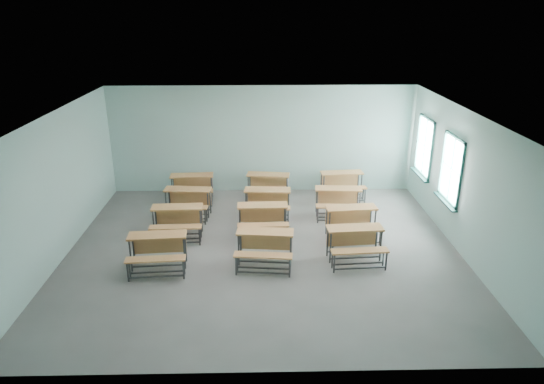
{
  "coord_description": "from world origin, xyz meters",
  "views": [
    {
      "loc": [
        -0.03,
        -10.01,
        5.29
      ],
      "look_at": [
        0.23,
        1.2,
        1.0
      ],
      "focal_mm": 32.0,
      "sensor_mm": 36.0,
      "label": 1
    }
  ],
  "objects_px": {
    "desk_unit_r0c1": "(265,244)",
    "desk_unit_r1c1": "(263,216)",
    "desk_unit_r1c2": "(352,218)",
    "desk_unit_r0c0": "(157,247)",
    "desk_unit_r2c1": "(267,200)",
    "desk_unit_r3c1": "(268,183)",
    "desk_unit_r3c0": "(192,184)",
    "desk_unit_r3c2": "(342,181)",
    "desk_unit_r1c0": "(177,218)",
    "desk_unit_r0c2": "(356,240)",
    "desk_unit_r2c2": "(338,198)",
    "desk_unit_r2c0": "(187,199)"
  },
  "relations": [
    {
      "from": "desk_unit_r0c1",
      "to": "desk_unit_r1c1",
      "type": "relative_size",
      "value": 1.04
    },
    {
      "from": "desk_unit_r1c2",
      "to": "desk_unit_r0c0",
      "type": "bearing_deg",
      "value": -167.52
    },
    {
      "from": "desk_unit_r2c1",
      "to": "desk_unit_r3c1",
      "type": "height_order",
      "value": "same"
    },
    {
      "from": "desk_unit_r3c0",
      "to": "desk_unit_r3c2",
      "type": "xyz_separation_m",
      "value": [
        4.38,
        0.14,
        0.0
      ]
    },
    {
      "from": "desk_unit_r1c0",
      "to": "desk_unit_r3c0",
      "type": "relative_size",
      "value": 0.99
    },
    {
      "from": "desk_unit_r0c2",
      "to": "desk_unit_r2c2",
      "type": "bearing_deg",
      "value": 86.25
    },
    {
      "from": "desk_unit_r1c2",
      "to": "desk_unit_r2c0",
      "type": "relative_size",
      "value": 1.0
    },
    {
      "from": "desk_unit_r0c1",
      "to": "desk_unit_r1c0",
      "type": "xyz_separation_m",
      "value": [
        -2.11,
        1.44,
        0.0
      ]
    },
    {
      "from": "desk_unit_r2c0",
      "to": "desk_unit_r2c1",
      "type": "xyz_separation_m",
      "value": [
        2.13,
        -0.1,
        0.0
      ]
    },
    {
      "from": "desk_unit_r1c0",
      "to": "desk_unit_r3c1",
      "type": "relative_size",
      "value": 0.95
    },
    {
      "from": "desk_unit_r1c1",
      "to": "desk_unit_r2c2",
      "type": "bearing_deg",
      "value": 27.32
    },
    {
      "from": "desk_unit_r0c1",
      "to": "desk_unit_r1c1",
      "type": "xyz_separation_m",
      "value": [
        -0.04,
        1.5,
        0.0
      ]
    },
    {
      "from": "desk_unit_r1c2",
      "to": "desk_unit_r3c1",
      "type": "height_order",
      "value": "same"
    },
    {
      "from": "desk_unit_r0c1",
      "to": "desk_unit_r1c2",
      "type": "xyz_separation_m",
      "value": [
        2.12,
        1.3,
        0.0
      ]
    },
    {
      "from": "desk_unit_r1c0",
      "to": "desk_unit_r3c2",
      "type": "relative_size",
      "value": 0.97
    },
    {
      "from": "desk_unit_r1c2",
      "to": "desk_unit_r3c0",
      "type": "xyz_separation_m",
      "value": [
        -4.19,
        2.51,
        0.0
      ]
    },
    {
      "from": "desk_unit_r1c0",
      "to": "desk_unit_r2c1",
      "type": "bearing_deg",
      "value": 25.19
    },
    {
      "from": "desk_unit_r0c0",
      "to": "desk_unit_r3c2",
      "type": "height_order",
      "value": "same"
    },
    {
      "from": "desk_unit_r3c2",
      "to": "desk_unit_r0c2",
      "type": "bearing_deg",
      "value": -99.82
    },
    {
      "from": "desk_unit_r1c2",
      "to": "desk_unit_r0c1",
      "type": "bearing_deg",
      "value": -153.79
    },
    {
      "from": "desk_unit_r1c2",
      "to": "desk_unit_r2c1",
      "type": "height_order",
      "value": "same"
    },
    {
      "from": "desk_unit_r1c0",
      "to": "desk_unit_r3c0",
      "type": "xyz_separation_m",
      "value": [
        0.05,
        2.38,
        0.0
      ]
    },
    {
      "from": "desk_unit_r0c0",
      "to": "desk_unit_r3c0",
      "type": "height_order",
      "value": "same"
    },
    {
      "from": "desk_unit_r2c0",
      "to": "desk_unit_r2c2",
      "type": "xyz_separation_m",
      "value": [
        4.03,
        -0.04,
        0.0
      ]
    },
    {
      "from": "desk_unit_r3c0",
      "to": "desk_unit_r2c2",
      "type": "bearing_deg",
      "value": -19.74
    },
    {
      "from": "desk_unit_r1c2",
      "to": "desk_unit_r0c2",
      "type": "bearing_deg",
      "value": -101.59
    },
    {
      "from": "desk_unit_r3c2",
      "to": "desk_unit_r1c0",
      "type": "bearing_deg",
      "value": -155.45
    },
    {
      "from": "desk_unit_r0c0",
      "to": "desk_unit_r3c1",
      "type": "height_order",
      "value": "same"
    },
    {
      "from": "desk_unit_r2c1",
      "to": "desk_unit_r3c0",
      "type": "distance_m",
      "value": 2.49
    },
    {
      "from": "desk_unit_r0c2",
      "to": "desk_unit_r1c2",
      "type": "distance_m",
      "value": 1.16
    },
    {
      "from": "desk_unit_r3c2",
      "to": "desk_unit_r3c0",
      "type": "bearing_deg",
      "value": 176.75
    },
    {
      "from": "desk_unit_r3c1",
      "to": "desk_unit_r3c2",
      "type": "relative_size",
      "value": 1.02
    },
    {
      "from": "desk_unit_r1c2",
      "to": "desk_unit_r2c1",
      "type": "distance_m",
      "value": 2.39
    },
    {
      "from": "desk_unit_r0c0",
      "to": "desk_unit_r0c2",
      "type": "bearing_deg",
      "value": -0.68
    },
    {
      "from": "desk_unit_r0c2",
      "to": "desk_unit_r1c2",
      "type": "relative_size",
      "value": 0.99
    },
    {
      "from": "desk_unit_r0c1",
      "to": "desk_unit_r1c1",
      "type": "bearing_deg",
      "value": 97.14
    },
    {
      "from": "desk_unit_r1c2",
      "to": "desk_unit_r3c2",
      "type": "xyz_separation_m",
      "value": [
        0.19,
        2.65,
        0.0
      ]
    },
    {
      "from": "desk_unit_r2c2",
      "to": "desk_unit_r3c1",
      "type": "distance_m",
      "value": 2.23
    },
    {
      "from": "desk_unit_r2c0",
      "to": "desk_unit_r3c2",
      "type": "distance_m",
      "value": 4.54
    },
    {
      "from": "desk_unit_r1c0",
      "to": "desk_unit_r1c2",
      "type": "relative_size",
      "value": 0.97
    },
    {
      "from": "desk_unit_r2c0",
      "to": "desk_unit_r3c0",
      "type": "xyz_separation_m",
      "value": [
        -0.03,
        1.15,
        0.0
      ]
    },
    {
      "from": "desk_unit_r0c1",
      "to": "desk_unit_r2c1",
      "type": "bearing_deg",
      "value": 93.68
    },
    {
      "from": "desk_unit_r0c0",
      "to": "desk_unit_r1c2",
      "type": "height_order",
      "value": "same"
    },
    {
      "from": "desk_unit_r1c1",
      "to": "desk_unit_r3c2",
      "type": "distance_m",
      "value": 3.4
    },
    {
      "from": "desk_unit_r0c0",
      "to": "desk_unit_r1c1",
      "type": "bearing_deg",
      "value": 31.45
    },
    {
      "from": "desk_unit_r1c0",
      "to": "desk_unit_r1c2",
      "type": "height_order",
      "value": "same"
    },
    {
      "from": "desk_unit_r1c1",
      "to": "desk_unit_r0c0",
      "type": "bearing_deg",
      "value": -146.05
    },
    {
      "from": "desk_unit_r0c2",
      "to": "desk_unit_r3c0",
      "type": "relative_size",
      "value": 1.01
    },
    {
      "from": "desk_unit_r2c0",
      "to": "desk_unit_r1c0",
      "type": "bearing_deg",
      "value": -88.21
    },
    {
      "from": "desk_unit_r1c0",
      "to": "desk_unit_r3c1",
      "type": "xyz_separation_m",
      "value": [
        2.23,
        2.4,
        0.0
      ]
    }
  ]
}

